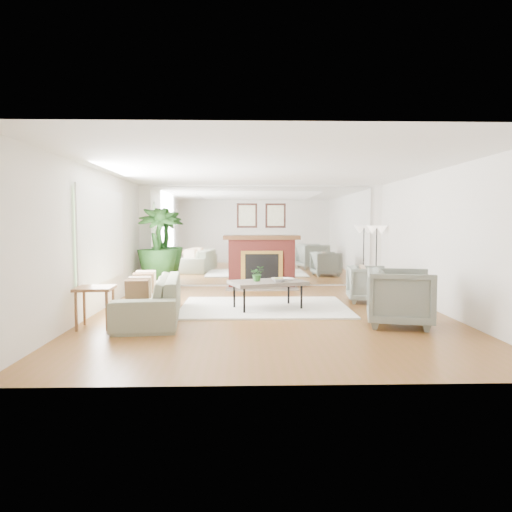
{
  "coord_description": "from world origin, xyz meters",
  "views": [
    {
      "loc": [
        -0.43,
        -7.77,
        1.55
      ],
      "look_at": [
        -0.21,
        0.6,
        0.96
      ],
      "focal_mm": 32.0,
      "sensor_mm": 36.0,
      "label": 1
    }
  ],
  "objects_px": {
    "side_table": "(95,293)",
    "armchair_back": "(368,284)",
    "potted_ficus": "(157,246)",
    "floor_lamp": "(377,235)",
    "coffee_table": "(268,283)",
    "sofa": "(150,298)",
    "armchair_front": "(400,297)",
    "fireplace": "(262,260)"
  },
  "relations": [
    {
      "from": "sofa",
      "to": "armchair_back",
      "type": "distance_m",
      "value": 4.29
    },
    {
      "from": "side_table",
      "to": "floor_lamp",
      "type": "bearing_deg",
      "value": 35.87
    },
    {
      "from": "floor_lamp",
      "to": "armchair_front",
      "type": "bearing_deg",
      "value": -101.12
    },
    {
      "from": "armchair_front",
      "to": "floor_lamp",
      "type": "height_order",
      "value": "floor_lamp"
    },
    {
      "from": "coffee_table",
      "to": "armchair_front",
      "type": "height_order",
      "value": "armchair_front"
    },
    {
      "from": "fireplace",
      "to": "sofa",
      "type": "height_order",
      "value": "fireplace"
    },
    {
      "from": "side_table",
      "to": "armchair_back",
      "type": "bearing_deg",
      "value": 24.47
    },
    {
      "from": "fireplace",
      "to": "armchair_back",
      "type": "xyz_separation_m",
      "value": [
        2.04,
        -2.12,
        -0.3
      ]
    },
    {
      "from": "potted_ficus",
      "to": "floor_lamp",
      "type": "bearing_deg",
      "value": -0.63
    },
    {
      "from": "fireplace",
      "to": "sofa",
      "type": "relative_size",
      "value": 0.86
    },
    {
      "from": "side_table",
      "to": "floor_lamp",
      "type": "relative_size",
      "value": 0.41
    },
    {
      "from": "coffee_table",
      "to": "sofa",
      "type": "distance_m",
      "value": 2.11
    },
    {
      "from": "fireplace",
      "to": "coffee_table",
      "type": "bearing_deg",
      "value": -90.07
    },
    {
      "from": "armchair_front",
      "to": "floor_lamp",
      "type": "distance_m",
      "value": 4.01
    },
    {
      "from": "potted_ficus",
      "to": "floor_lamp",
      "type": "relative_size",
      "value": 1.29
    },
    {
      "from": "sofa",
      "to": "armchair_back",
      "type": "bearing_deg",
      "value": 104.58
    },
    {
      "from": "coffee_table",
      "to": "floor_lamp",
      "type": "xyz_separation_m",
      "value": [
        2.7,
        2.5,
        0.81
      ]
    },
    {
      "from": "fireplace",
      "to": "floor_lamp",
      "type": "relative_size",
      "value": 1.36
    },
    {
      "from": "armchair_back",
      "to": "floor_lamp",
      "type": "relative_size",
      "value": 0.52
    },
    {
      "from": "armchair_front",
      "to": "potted_ficus",
      "type": "bearing_deg",
      "value": 62.34
    },
    {
      "from": "sofa",
      "to": "side_table",
      "type": "height_order",
      "value": "sofa"
    },
    {
      "from": "coffee_table",
      "to": "potted_ficus",
      "type": "height_order",
      "value": "potted_ficus"
    },
    {
      "from": "coffee_table",
      "to": "floor_lamp",
      "type": "height_order",
      "value": "floor_lamp"
    },
    {
      "from": "armchair_front",
      "to": "floor_lamp",
      "type": "relative_size",
      "value": 0.63
    },
    {
      "from": "sofa",
      "to": "fireplace",
      "type": "bearing_deg",
      "value": 145.37
    },
    {
      "from": "sofa",
      "to": "coffee_table",
      "type": "bearing_deg",
      "value": 104.87
    },
    {
      "from": "coffee_table",
      "to": "armchair_front",
      "type": "distance_m",
      "value": 2.37
    },
    {
      "from": "coffee_table",
      "to": "potted_ficus",
      "type": "bearing_deg",
      "value": 133.79
    },
    {
      "from": "coffee_table",
      "to": "armchair_back",
      "type": "height_order",
      "value": "armchair_back"
    },
    {
      "from": "armchair_front",
      "to": "fireplace",
      "type": "bearing_deg",
      "value": 38.61
    },
    {
      "from": "coffee_table",
      "to": "sofa",
      "type": "height_order",
      "value": "sofa"
    },
    {
      "from": "potted_ficus",
      "to": "sofa",
      "type": "bearing_deg",
      "value": -81.59
    },
    {
      "from": "potted_ficus",
      "to": "floor_lamp",
      "type": "height_order",
      "value": "potted_ficus"
    },
    {
      "from": "armchair_back",
      "to": "floor_lamp",
      "type": "distance_m",
      "value": 2.07
    },
    {
      "from": "fireplace",
      "to": "coffee_table",
      "type": "relative_size",
      "value": 1.38
    },
    {
      "from": "armchair_front",
      "to": "side_table",
      "type": "xyz_separation_m",
      "value": [
        -4.59,
        -0.02,
        0.08
      ]
    },
    {
      "from": "armchair_back",
      "to": "potted_ficus",
      "type": "xyz_separation_m",
      "value": [
        -4.5,
        1.79,
        0.68
      ]
    },
    {
      "from": "armchair_back",
      "to": "side_table",
      "type": "relative_size",
      "value": 1.28
    },
    {
      "from": "armchair_front",
      "to": "floor_lamp",
      "type": "xyz_separation_m",
      "value": [
        0.76,
        3.85,
        0.85
      ]
    },
    {
      "from": "fireplace",
      "to": "armchair_front",
      "type": "height_order",
      "value": "fireplace"
    },
    {
      "from": "armchair_back",
      "to": "floor_lamp",
      "type": "bearing_deg",
      "value": -14.39
    },
    {
      "from": "sofa",
      "to": "armchair_back",
      "type": "height_order",
      "value": "armchair_back"
    }
  ]
}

